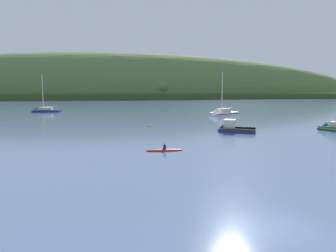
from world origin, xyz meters
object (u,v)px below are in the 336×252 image
object	(u,v)px
sailboat_far_left	(43,112)
canoe_with_paddler	(165,150)
sailboat_near_mooring	(335,129)
sailboat_midwater_white	(221,115)
fishing_boat_moored	(233,130)
mooring_buoy_midchannel	(149,126)

from	to	relation	value
sailboat_far_left	canoe_with_paddler	bearing A→B (deg)	119.45
sailboat_near_mooring	sailboat_midwater_white	xyz separation A→B (m)	(-11.45, 29.25, 0.04)
sailboat_far_left	canoe_with_paddler	size ratio (longest dim) A/B	2.97
sailboat_midwater_white	sailboat_far_left	distance (m)	52.78
sailboat_midwater_white	fishing_boat_moored	size ratio (longest dim) A/B	1.97
sailboat_far_left	sailboat_midwater_white	bearing A→B (deg)	163.02
sailboat_near_mooring	canoe_with_paddler	bearing A→B (deg)	82.38
sailboat_near_mooring	mooring_buoy_midchannel	xyz separation A→B (m)	(-30.76, 8.53, -0.24)
fishing_boat_moored	sailboat_near_mooring	bearing A→B (deg)	-157.61
fishing_boat_moored	mooring_buoy_midchannel	distance (m)	15.83
canoe_with_paddler	mooring_buoy_midchannel	distance (m)	22.41
mooring_buoy_midchannel	sailboat_near_mooring	bearing A→B (deg)	-15.50
sailboat_midwater_white	canoe_with_paddler	world-z (taller)	sailboat_midwater_white
sailboat_midwater_white	fishing_boat_moored	world-z (taller)	sailboat_midwater_white
sailboat_midwater_white	fishing_boat_moored	xyz separation A→B (m)	(-6.01, -29.30, 0.11)
sailboat_far_left	canoe_with_paddler	xyz separation A→B (m)	(31.79, -59.80, -0.04)
sailboat_far_left	mooring_buoy_midchannel	xyz separation A→B (m)	(30.76, -37.41, -0.14)
sailboat_near_mooring	mooring_buoy_midchannel	world-z (taller)	sailboat_near_mooring
sailboat_midwater_white	sailboat_far_left	world-z (taller)	sailboat_midwater_white
sailboat_midwater_white	fishing_boat_moored	distance (m)	29.91
sailboat_near_mooring	mooring_buoy_midchannel	bearing A→B (deg)	41.89
canoe_with_paddler	mooring_buoy_midchannel	xyz separation A→B (m)	(-1.03, 22.39, -0.09)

